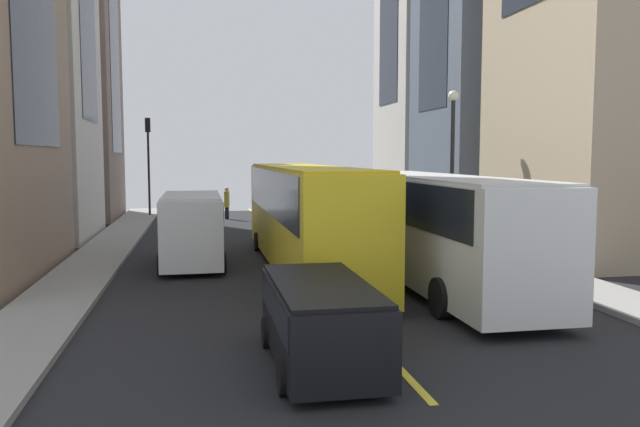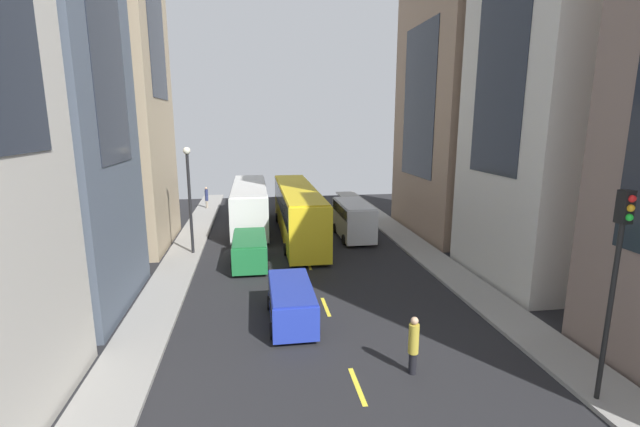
% 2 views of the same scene
% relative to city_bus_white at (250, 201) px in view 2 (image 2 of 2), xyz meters
% --- Properties ---
extents(ground_plane, '(40.97, 40.97, 0.00)m').
position_rel_city_bus_white_xyz_m(ground_plane, '(3.38, -7.03, -2.01)').
color(ground_plane, black).
extents(sidewalk_west, '(2.10, 44.00, 0.15)m').
position_rel_city_bus_white_xyz_m(sidewalk_west, '(-4.05, -7.03, -1.93)').
color(sidewalk_west, gray).
rests_on(sidewalk_west, ground).
extents(sidewalk_east, '(2.10, 44.00, 0.15)m').
position_rel_city_bus_white_xyz_m(sidewalk_east, '(10.82, -7.03, -1.93)').
color(sidewalk_east, gray).
rests_on(sidewalk_east, ground).
extents(lane_stripe_1, '(0.16, 2.00, 0.01)m').
position_rel_city_bus_white_xyz_m(lane_stripe_1, '(3.38, -22.03, -2.00)').
color(lane_stripe_1, yellow).
rests_on(lane_stripe_1, ground).
extents(lane_stripe_2, '(0.16, 2.00, 0.01)m').
position_rel_city_bus_white_xyz_m(lane_stripe_2, '(3.38, -16.03, -2.00)').
color(lane_stripe_2, yellow).
rests_on(lane_stripe_2, ground).
extents(lane_stripe_3, '(0.16, 2.00, 0.01)m').
position_rel_city_bus_white_xyz_m(lane_stripe_3, '(3.38, -10.03, -2.00)').
color(lane_stripe_3, yellow).
rests_on(lane_stripe_3, ground).
extents(lane_stripe_4, '(0.16, 2.00, 0.01)m').
position_rel_city_bus_white_xyz_m(lane_stripe_4, '(3.38, -4.03, -2.00)').
color(lane_stripe_4, yellow).
rests_on(lane_stripe_4, ground).
extents(lane_stripe_5, '(0.16, 2.00, 0.01)m').
position_rel_city_bus_white_xyz_m(lane_stripe_5, '(3.38, 1.97, -2.00)').
color(lane_stripe_5, yellow).
rests_on(lane_stripe_5, ground).
extents(lane_stripe_6, '(0.16, 2.00, 0.01)m').
position_rel_city_bus_white_xyz_m(lane_stripe_6, '(3.38, 7.97, -2.00)').
color(lane_stripe_6, yellow).
rests_on(lane_stripe_6, ground).
extents(lane_stripe_7, '(0.16, 2.00, 0.01)m').
position_rel_city_bus_white_xyz_m(lane_stripe_7, '(3.38, 13.97, -2.00)').
color(lane_stripe_7, yellow).
rests_on(lane_stripe_7, ground).
extents(building_east_1, '(7.16, 7.75, 24.86)m').
position_rel_city_bus_white_xyz_m(building_east_1, '(15.61, -13.98, 10.42)').
color(building_east_1, beige).
rests_on(building_east_1, ground).
extents(building_east_2, '(8.04, 10.47, 18.97)m').
position_rel_city_bus_white_xyz_m(building_east_2, '(16.05, -3.86, 7.47)').
color(building_east_2, '#937760').
rests_on(building_east_2, ground).
extents(city_bus_white, '(2.80, 12.32, 3.35)m').
position_rel_city_bus_white_xyz_m(city_bus_white, '(0.00, 0.00, 0.00)').
color(city_bus_white, silver).
rests_on(city_bus_white, ground).
extents(streetcar_yellow, '(2.70, 14.78, 3.59)m').
position_rel_city_bus_white_xyz_m(streetcar_yellow, '(3.42, -3.50, 0.12)').
color(streetcar_yellow, yellow).
rests_on(streetcar_yellow, ground).
extents(delivery_van_white, '(2.25, 5.25, 2.58)m').
position_rel_city_bus_white_xyz_m(delivery_van_white, '(7.28, -4.77, -0.50)').
color(delivery_van_white, white).
rests_on(delivery_van_white, ground).
extents(car_blue_0, '(1.91, 4.29, 1.59)m').
position_rel_city_bus_white_xyz_m(car_blue_0, '(1.74, -17.23, -1.07)').
color(car_blue_0, '#2338AD').
rests_on(car_blue_0, ground).
extents(car_black_1, '(1.95, 4.34, 1.60)m').
position_rel_city_bus_white_xyz_m(car_black_1, '(4.79, 6.73, -1.06)').
color(car_black_1, black).
rests_on(car_black_1, ground).
extents(car_green_2, '(2.07, 4.59, 1.69)m').
position_rel_city_bus_white_xyz_m(car_green_2, '(0.02, -9.58, -1.01)').
color(car_green_2, '#1E7238').
rests_on(car_green_2, ground).
extents(pedestrian_walking_far, '(0.34, 0.34, 2.00)m').
position_rel_city_bus_white_xyz_m(pedestrian_walking_far, '(5.34, -21.61, -0.94)').
color(pedestrian_walking_far, black).
rests_on(pedestrian_walking_far, ground).
extents(pedestrian_crossing_near, '(0.30, 0.30, 1.99)m').
position_rel_city_bus_white_xyz_m(pedestrian_crossing_near, '(-4.07, 7.43, -0.78)').
color(pedestrian_crossing_near, gray).
rests_on(pedestrian_crossing_near, ground).
extents(traffic_light_near_corner, '(0.32, 0.44, 6.19)m').
position_rel_city_bus_white_xyz_m(traffic_light_near_corner, '(10.17, -23.90, 2.42)').
color(traffic_light_near_corner, black).
rests_on(traffic_light_near_corner, ground).
extents(streetlamp_near, '(0.44, 0.44, 6.52)m').
position_rel_city_bus_white_xyz_m(streetlamp_near, '(-3.50, -7.11, 2.17)').
color(streetlamp_near, black).
rests_on(streetlamp_near, ground).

